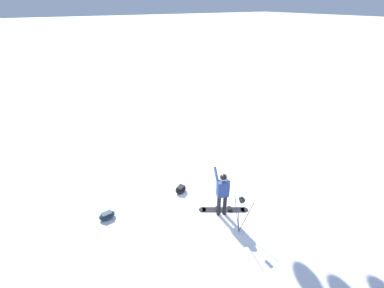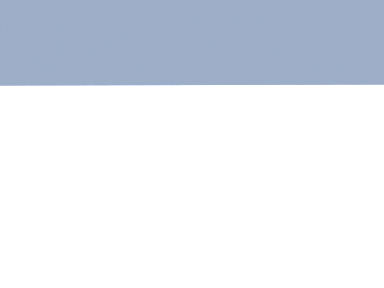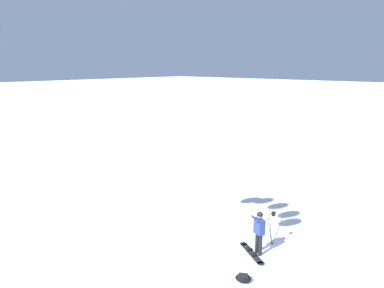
{
  "view_description": "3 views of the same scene",
  "coord_description": "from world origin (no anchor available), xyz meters",
  "views": [
    {
      "loc": [
        -4.23,
        -6.49,
        6.88
      ],
      "look_at": [
        0.39,
        1.1,
        2.26
      ],
      "focal_mm": 25.86,
      "sensor_mm": 36.0,
      "label": 1
    },
    {
      "loc": [
        0.81,
        -6.23,
        6.8
      ],
      "look_at": [
        1.36,
        2.92,
        5.08
      ],
      "focal_mm": 38.51,
      "sensor_mm": 36.0,
      "label": 2
    },
    {
      "loc": [
        -5.94,
        10.61,
        7.12
      ],
      "look_at": [
        1.25,
        2.71,
        4.76
      ],
      "focal_mm": 33.82,
      "sensor_mm": 36.0,
      "label": 3
    }
  ],
  "objects": []
}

